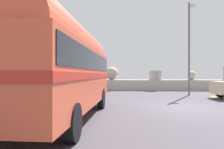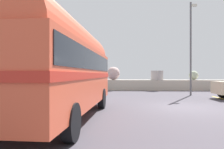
{
  "view_description": "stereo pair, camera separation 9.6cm",
  "coord_description": "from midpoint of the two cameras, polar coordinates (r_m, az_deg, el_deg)",
  "views": [
    {
      "loc": [
        -3.03,
        -10.96,
        1.67
      ],
      "look_at": [
        -3.47,
        -2.81,
        1.66
      ],
      "focal_mm": 34.49,
      "sensor_mm": 36.0,
      "label": 1
    },
    {
      "loc": [
        -2.94,
        -10.95,
        1.67
      ],
      "look_at": [
        -3.47,
        -2.81,
        1.66
      ],
      "focal_mm": 34.49,
      "sensor_mm": 36.0,
      "label": 2
    }
  ],
  "objects": [
    {
      "name": "vintage_coach",
      "position": [
        8.13,
        -13.43,
        2.72
      ],
      "size": [
        2.72,
        8.66,
        3.7
      ],
      "rotation": [
        0.0,
        0.0,
        -0.03
      ],
      "color": "black",
      "rests_on": "ground"
    },
    {
      "name": "lamp_post",
      "position": [
        18.19,
        19.7,
        7.66
      ],
      "size": [
        0.69,
        0.69,
        7.34
      ],
      "color": "#5B5B60",
      "rests_on": "ground"
    },
    {
      "name": "breakwater",
      "position": [
        22.91,
        9.83,
        -2.32
      ],
      "size": [
        31.36,
        2.19,
        2.47
      ],
      "color": "#BDB3A2",
      "rests_on": "ground"
    },
    {
      "name": "ground",
      "position": [
        11.47,
        18.29,
        -8.28
      ],
      "size": [
        32.0,
        26.0,
        0.02
      ],
      "color": "#423D45"
    }
  ]
}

